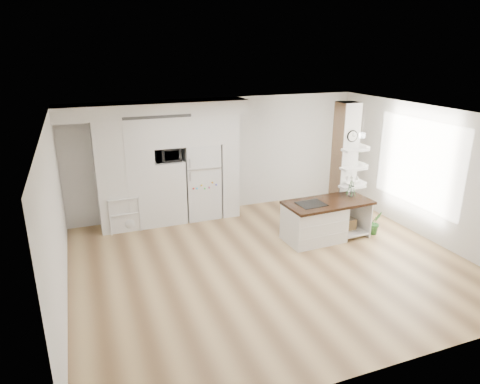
% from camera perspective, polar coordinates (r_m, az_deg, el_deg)
% --- Properties ---
extents(floor, '(7.00, 6.00, 0.01)m').
position_cam_1_polar(floor, '(8.03, 4.02, -9.38)').
color(floor, tan).
rests_on(floor, ground).
extents(room, '(7.04, 6.04, 2.72)m').
position_cam_1_polar(room, '(7.34, 4.35, 3.51)').
color(room, white).
rests_on(room, ground).
extents(cabinet_wall, '(4.00, 0.71, 2.70)m').
position_cam_1_polar(cabinet_wall, '(9.48, -10.71, 4.54)').
color(cabinet_wall, white).
rests_on(cabinet_wall, floor).
extents(refrigerator, '(0.78, 0.69, 1.75)m').
position_cam_1_polar(refrigerator, '(9.86, -5.23, 1.53)').
color(refrigerator, white).
rests_on(refrigerator, floor).
extents(column, '(0.69, 0.90, 2.70)m').
position_cam_1_polar(column, '(9.59, 14.33, 3.49)').
color(column, silver).
rests_on(column, floor).
extents(window, '(0.00, 2.40, 2.40)m').
position_cam_1_polar(window, '(9.62, 22.63, 3.59)').
color(window, white).
rests_on(window, room).
extents(pendant_light, '(0.12, 0.12, 0.10)m').
position_cam_1_polar(pendant_light, '(8.25, 14.75, 6.54)').
color(pendant_light, white).
rests_on(pendant_light, room).
extents(kitchen_island, '(1.82, 0.92, 1.37)m').
position_cam_1_polar(kitchen_island, '(8.90, 10.47, -3.71)').
color(kitchen_island, white).
rests_on(kitchen_island, floor).
extents(bookshelf, '(0.66, 0.40, 0.77)m').
position_cam_1_polar(bookshelf, '(9.57, -15.02, -3.04)').
color(bookshelf, white).
rests_on(bookshelf, floor).
extents(floor_plant_a, '(0.30, 0.25, 0.51)m').
position_cam_1_polar(floor_plant_a, '(9.51, 17.57, -3.91)').
color(floor_plant_a, '#296528').
rests_on(floor_plant_a, floor).
extents(floor_plant_b, '(0.24, 0.24, 0.43)m').
position_cam_1_polar(floor_plant_b, '(10.54, 12.49, -1.48)').
color(floor_plant_b, '#296528').
rests_on(floor_plant_b, floor).
extents(microwave, '(0.54, 0.37, 0.30)m').
position_cam_1_polar(microwave, '(9.45, -9.64, 4.96)').
color(microwave, '#2D2D2D').
rests_on(microwave, cabinet_wall).
extents(shelf_plant, '(0.27, 0.23, 0.30)m').
position_cam_1_polar(shelf_plant, '(9.82, 15.06, 4.83)').
color(shelf_plant, '#296528').
rests_on(shelf_plant, column).
extents(decor_bowl, '(0.22, 0.22, 0.05)m').
position_cam_1_polar(decor_bowl, '(9.46, 14.57, 1.06)').
color(decor_bowl, white).
rests_on(decor_bowl, column).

